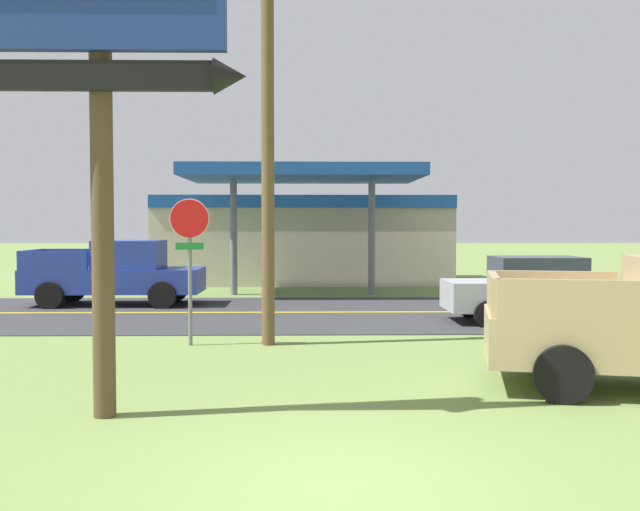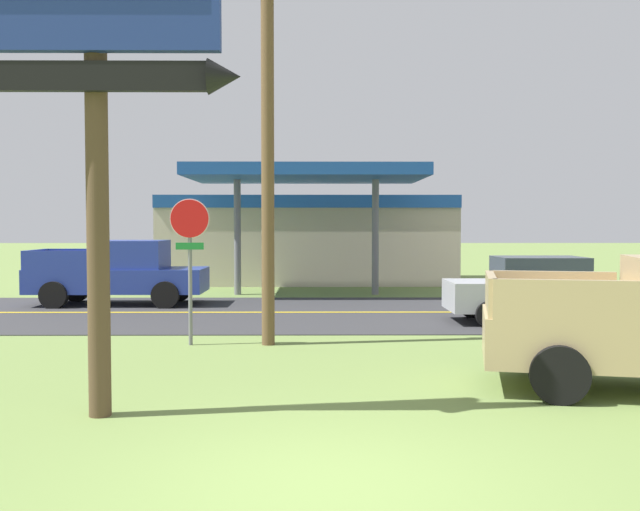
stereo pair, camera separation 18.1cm
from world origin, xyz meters
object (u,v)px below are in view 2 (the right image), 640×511
Objects in this scene: pickup_blue_on_road at (121,273)px; utility_pole at (268,124)px; car_silver_far_lane at (534,289)px; motel_sign at (98,39)px; stop_sign at (190,245)px; gas_station at (308,236)px.

utility_pole is at bearing -55.51° from pickup_blue_on_road.
pickup_blue_on_road is at bearing 160.52° from car_silver_far_lane.
stop_sign is (0.14, 5.45, -2.67)m from motel_sign.
utility_pole reaches higher than motel_sign.
gas_station is at bearing 82.17° from stop_sign.
stop_sign is at bearing 88.50° from motel_sign.
pickup_blue_on_road is at bearing 114.99° from stop_sign.
utility_pole reaches higher than car_silver_far_lane.
stop_sign reaches higher than car_silver_far_lane.
motel_sign is 21.84m from gas_station.
stop_sign is 0.57× the size of pickup_blue_on_road.
stop_sign is at bearing -97.83° from gas_station.
pickup_blue_on_road is (-3.36, 7.22, -1.06)m from stop_sign.
utility_pole is 16.25m from gas_station.
motel_sign is 12.47m from car_silver_far_lane.
utility_pole is at bearing 72.72° from motel_sign.
utility_pole is 0.69× the size of gas_station.
utility_pole is (1.57, 0.04, 2.41)m from stop_sign.
motel_sign is 13.59m from pickup_blue_on_road.
utility_pole reaches higher than stop_sign.
car_silver_far_lane is at bearing -19.48° from pickup_blue_on_road.
motel_sign is at bearing -107.28° from utility_pole.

